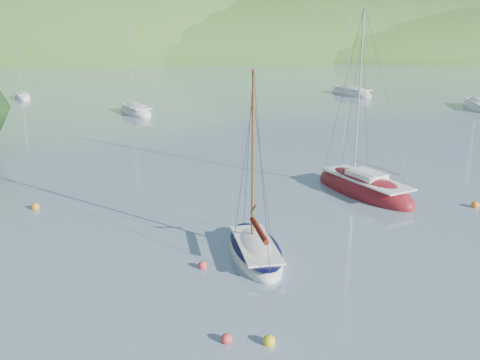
{
  "coord_description": "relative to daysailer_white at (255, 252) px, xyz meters",
  "views": [
    {
      "loc": [
        -2.31,
        -17.87,
        10.16
      ],
      "look_at": [
        0.03,
        8.0,
        2.5
      ],
      "focal_mm": 40.0,
      "sensor_mm": 36.0,
      "label": 1
    }
  ],
  "objects": [
    {
      "name": "distant_sloop_a",
      "position": [
        -9.25,
        40.6,
        -0.02
      ],
      "size": [
        5.59,
        8.09,
        10.94
      ],
      "rotation": [
        0.0,
        0.0,
        0.42
      ],
      "color": "white",
      "rests_on": "ground"
    },
    {
      "name": "ground",
      "position": [
        -0.39,
        -4.24,
        -0.21
      ],
      "size": [
        700.0,
        700.0,
        0.0
      ],
      "primitive_type": "plane",
      "color": "#718E9D",
      "rests_on": "ground"
    },
    {
      "name": "shoreline_hills",
      "position": [
        -10.05,
        168.18,
        -0.21
      ],
      "size": [
        690.0,
        135.0,
        56.0
      ],
      "color": "#336024",
      "rests_on": "ground"
    },
    {
      "name": "daysailer_white",
      "position": [
        0.0,
        0.0,
        0.0
      ],
      "size": [
        2.65,
        5.96,
        8.9
      ],
      "rotation": [
        0.0,
        0.0,
        0.09
      ],
      "color": "white",
      "rests_on": "ground"
    },
    {
      "name": "sloop_red",
      "position": [
        7.81,
        8.69,
        0.02
      ],
      "size": [
        5.81,
        8.58,
        12.05
      ],
      "rotation": [
        0.0,
        0.0,
        0.41
      ],
      "color": "maroon",
      "rests_on": "ground"
    },
    {
      "name": "distant_sloop_c",
      "position": [
        -26.19,
        54.93,
        -0.06
      ],
      "size": [
        4.06,
        6.02,
        8.12
      ],
      "rotation": [
        0.0,
        0.0,
        0.4
      ],
      "color": "white",
      "rests_on": "ground"
    },
    {
      "name": "distant_sloop_d",
      "position": [
        32.47,
        40.54,
        -0.01
      ],
      "size": [
        4.62,
        8.68,
        11.78
      ],
      "rotation": [
        0.0,
        0.0,
        -0.22
      ],
      "color": "white",
      "rests_on": "ground"
    },
    {
      "name": "mooring_buoys",
      "position": [
        -0.67,
        1.09,
        -0.09
      ],
      "size": [
        25.49,
        14.8,
        0.48
      ],
      "color": "yellow",
      "rests_on": "ground"
    },
    {
      "name": "distant_sloop_b",
      "position": [
        20.6,
        54.65,
        -0.01
      ],
      "size": [
        5.73,
        9.13,
        12.28
      ],
      "rotation": [
        0.0,
        0.0,
        0.34
      ],
      "color": "white",
      "rests_on": "ground"
    }
  ]
}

